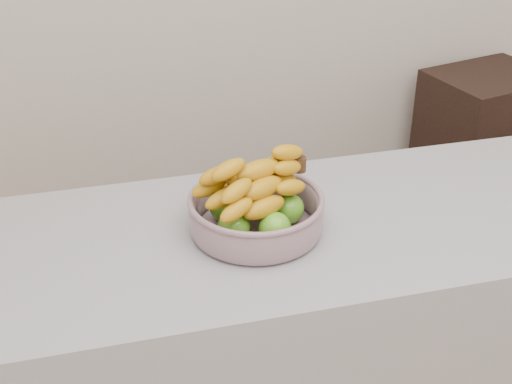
{
  "coord_description": "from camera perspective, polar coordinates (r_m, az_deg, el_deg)",
  "views": [
    {
      "loc": [
        -0.55,
        -0.52,
        1.76
      ],
      "look_at": [
        -0.21,
        0.78,
        1.0
      ],
      "focal_mm": 50.0,
      "sensor_mm": 36.0,
      "label": 1
    }
  ],
  "objects": [
    {
      "name": "fruit_bowl",
      "position": [
        1.56,
        -0.01,
        -1.41
      ],
      "size": [
        0.3,
        0.3,
        0.17
      ],
      "rotation": [
        0.0,
        0.0,
        0.31
      ],
      "color": "#97A7B6",
      "rests_on": "counter"
    },
    {
      "name": "counter",
      "position": [
        1.93,
        6.36,
        -13.57
      ],
      "size": [
        2.0,
        0.6,
        0.9
      ],
      "primitive_type": "cube",
      "color": "#A3A4AB",
      "rests_on": "ground"
    },
    {
      "name": "cabinet",
      "position": [
        3.09,
        17.29,
        1.97
      ],
      "size": [
        0.51,
        0.45,
        0.8
      ],
      "primitive_type": "cube",
      "rotation": [
        0.0,
        0.0,
        0.23
      ],
      "color": "black",
      "rests_on": "ground"
    }
  ]
}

